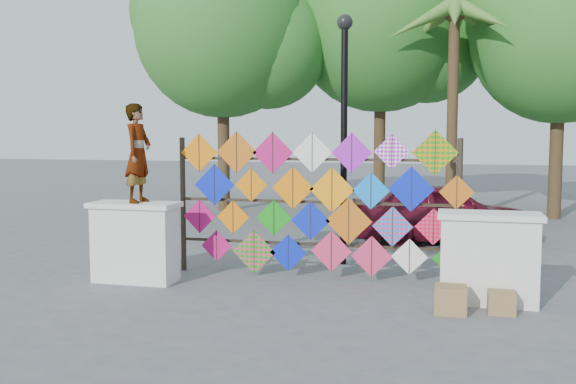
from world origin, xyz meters
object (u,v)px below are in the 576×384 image
object	(u,v)px
kite_rack	(317,204)
lamppost	(344,115)
sedan	(442,212)
vendor_woman	(138,153)

from	to	relation	value
kite_rack	lamppost	bearing A→B (deg)	80.02
kite_rack	lamppost	xyz separation A→B (m)	(0.22, 1.27, 1.46)
kite_rack	sedan	world-z (taller)	kite_rack
kite_rack	lamppost	distance (m)	1.95
kite_rack	sedan	size ratio (longest dim) A/B	1.26
vendor_woman	lamppost	xyz separation A→B (m)	(2.92, 2.20, 0.63)
kite_rack	vendor_woman	bearing A→B (deg)	-160.92
vendor_woman	lamppost	world-z (taller)	lamppost
vendor_woman	sedan	world-z (taller)	vendor_woman
vendor_woman	kite_rack	bearing A→B (deg)	-69.45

